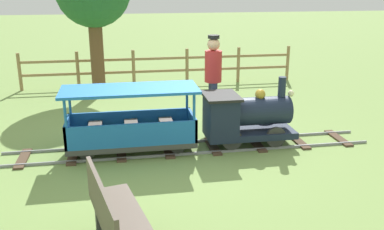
{
  "coord_description": "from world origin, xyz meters",
  "views": [
    {
      "loc": [
        6.14,
        -0.75,
        2.5
      ],
      "look_at": [
        0.0,
        0.33,
        0.55
      ],
      "focal_mm": 40.08,
      "sensor_mm": 36.0,
      "label": 1
    }
  ],
  "objects_px": {
    "locomotive": "(244,116)",
    "park_bench": "(117,221)",
    "passenger_car": "(131,126)",
    "conductor_person": "(213,73)"
  },
  "relations": [
    {
      "from": "park_bench",
      "to": "passenger_car",
      "type": "bearing_deg",
      "value": 174.96
    },
    {
      "from": "conductor_person",
      "to": "park_bench",
      "type": "height_order",
      "value": "conductor_person"
    },
    {
      "from": "passenger_car",
      "to": "park_bench",
      "type": "bearing_deg",
      "value": -5.04
    },
    {
      "from": "locomotive",
      "to": "passenger_car",
      "type": "relative_size",
      "value": 0.72
    },
    {
      "from": "park_bench",
      "to": "locomotive",
      "type": "bearing_deg",
      "value": 143.1
    },
    {
      "from": "locomotive",
      "to": "passenger_car",
      "type": "height_order",
      "value": "locomotive"
    },
    {
      "from": "locomotive",
      "to": "park_bench",
      "type": "xyz_separation_m",
      "value": [
        2.65,
        -1.99,
        -0.07
      ]
    },
    {
      "from": "locomotive",
      "to": "conductor_person",
      "type": "relative_size",
      "value": 0.89
    },
    {
      "from": "park_bench",
      "to": "conductor_person",
      "type": "bearing_deg",
      "value": 155.26
    },
    {
      "from": "locomotive",
      "to": "conductor_person",
      "type": "bearing_deg",
      "value": -166.78
    }
  ]
}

